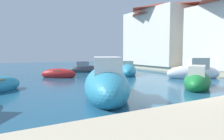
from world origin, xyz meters
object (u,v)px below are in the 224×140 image
(moored_boat_1, at_px, (106,84))
(moored_boat_2, at_px, (85,69))
(waterfront_building_annex, at_px, (162,33))
(moored_boat_3, at_px, (197,81))
(moored_boat_4, at_px, (194,72))
(waterfront_building_far, at_px, (158,36))
(moored_boat_5, at_px, (128,70))
(moored_boat_6, at_px, (59,74))

(moored_boat_1, xyz_separation_m, moored_boat_2, (4.13, 12.48, -0.26))
(moored_boat_2, bearing_deg, waterfront_building_annex, 20.92)
(moored_boat_3, bearing_deg, moored_boat_4, 6.11)
(moored_boat_2, xyz_separation_m, waterfront_building_far, (11.58, 1.02, 4.01))
(moored_boat_1, height_order, moored_boat_5, moored_boat_1)
(waterfront_building_annex, bearing_deg, moored_boat_5, -150.47)
(moored_boat_2, bearing_deg, moored_boat_3, -62.77)
(moored_boat_3, height_order, waterfront_building_annex, waterfront_building_annex)
(moored_boat_4, bearing_deg, moored_boat_5, -26.01)
(moored_boat_5, xyz_separation_m, waterfront_building_annex, (9.14, 5.18, 4.29))
(moored_boat_6, relative_size, waterfront_building_annex, 0.31)
(moored_boat_5, bearing_deg, waterfront_building_annex, 154.16)
(moored_boat_1, distance_m, waterfront_building_annex, 20.71)
(moored_boat_2, height_order, moored_boat_5, moored_boat_5)
(moored_boat_1, distance_m, moored_boat_4, 10.41)
(moored_boat_2, xyz_separation_m, moored_boat_3, (1.87, -13.06, 0.10))
(moored_boat_2, distance_m, waterfront_building_annex, 12.39)
(moored_boat_4, height_order, waterfront_building_annex, waterfront_building_annex)
(moored_boat_6, bearing_deg, moored_boat_5, -156.15)
(waterfront_building_far, bearing_deg, moored_boat_6, -163.61)
(moored_boat_1, xyz_separation_m, moored_boat_5, (6.58, 7.67, -0.16))
(moored_boat_5, bearing_deg, moored_boat_6, -66.68)
(waterfront_building_far, bearing_deg, moored_boat_2, -174.95)
(moored_boat_6, bearing_deg, moored_boat_2, -102.79)
(moored_boat_4, xyz_separation_m, moored_boat_5, (-3.43, 4.81, -0.06))
(moored_boat_2, distance_m, waterfront_building_far, 12.30)
(moored_boat_3, relative_size, moored_boat_6, 1.33)
(moored_boat_6, bearing_deg, moored_boat_4, -176.68)
(moored_boat_4, height_order, moored_boat_5, moored_boat_4)
(moored_boat_3, bearing_deg, moored_boat_1, 139.83)
(moored_boat_2, height_order, waterfront_building_annex, waterfront_building_annex)
(moored_boat_4, bearing_deg, moored_boat_2, -30.10)
(moored_boat_1, height_order, moored_boat_3, moored_boat_1)
(waterfront_building_annex, bearing_deg, moored_boat_3, -125.87)
(moored_boat_6, height_order, waterfront_building_far, waterfront_building_far)
(moored_boat_3, distance_m, moored_boat_5, 8.28)
(moored_boat_2, xyz_separation_m, moored_boat_5, (2.44, -4.81, 0.09))
(moored_boat_1, relative_size, moored_boat_3, 1.53)
(moored_boat_5, relative_size, moored_boat_6, 1.35)
(moored_boat_6, xyz_separation_m, waterfront_building_far, (15.50, 4.56, 4.08))
(moored_boat_6, bearing_deg, waterfront_building_far, -128.45)
(moored_boat_3, xyz_separation_m, moored_boat_6, (-5.79, 9.53, -0.17))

